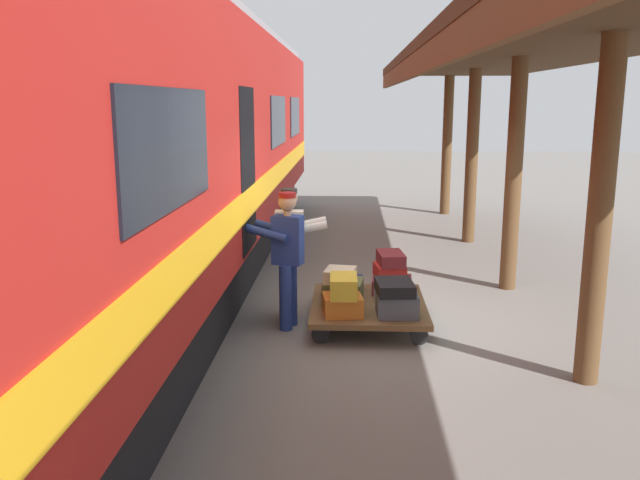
# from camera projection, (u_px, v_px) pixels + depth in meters

# --- Properties ---
(ground_plane) EXTENTS (60.00, 60.00, 0.00)m
(ground_plane) POSITION_uv_depth(u_px,v_px,m) (393.00, 323.00, 8.43)
(ground_plane) COLOR slate
(platform_canopy) EXTENTS (3.20, 17.82, 3.56)m
(platform_canopy) POSITION_uv_depth(u_px,v_px,m) (552.00, 58.00, 7.67)
(platform_canopy) COLOR brown
(platform_canopy) RESTS_ON ground_plane
(train_car) EXTENTS (3.03, 19.99, 4.00)m
(train_car) POSITION_uv_depth(u_px,v_px,m) (128.00, 161.00, 8.15)
(train_car) COLOR #B21E19
(train_car) RESTS_ON ground_plane
(luggage_cart) EXTENTS (1.43, 1.75, 0.28)m
(luggage_cart) POSITION_uv_depth(u_px,v_px,m) (368.00, 306.00, 8.35)
(luggage_cart) COLOR brown
(luggage_cart) RESTS_ON ground_plane
(suitcase_burgundy_valise) EXTENTS (0.55, 0.51, 0.20)m
(suitcase_burgundy_valise) POSITION_uv_depth(u_px,v_px,m) (392.00, 285.00, 8.77)
(suitcase_burgundy_valise) COLOR maroon
(suitcase_burgundy_valise) RESTS_ON luggage_cart
(suitcase_orange_carryall) EXTENTS (0.51, 0.50, 0.23)m
(suitcase_orange_carryall) POSITION_uv_depth(u_px,v_px,m) (343.00, 305.00, 7.86)
(suitcase_orange_carryall) COLOR #CC6B23
(suitcase_orange_carryall) RESTS_ON luggage_cart
(suitcase_olive_duffel) EXTENTS (0.53, 0.56, 0.28)m
(suitcase_olive_duffel) POSITION_uv_depth(u_px,v_px,m) (343.00, 291.00, 8.32)
(suitcase_olive_duffel) COLOR brown
(suitcase_olive_duffel) RESTS_ON luggage_cart
(suitcase_navy_fabric) EXTENTS (0.53, 0.60, 0.18)m
(suitcase_navy_fabric) POSITION_uv_depth(u_px,v_px,m) (343.00, 285.00, 8.80)
(suitcase_navy_fabric) COLOR navy
(suitcase_navy_fabric) RESTS_ON luggage_cart
(suitcase_gray_aluminum) EXTENTS (0.50, 0.67, 0.16)m
(suitcase_gray_aluminum) POSITION_uv_depth(u_px,v_px,m) (394.00, 297.00, 8.31)
(suitcase_gray_aluminum) COLOR #9EA0A5
(suitcase_gray_aluminum) RESTS_ON luggage_cart
(suitcase_slate_roller) EXTENTS (0.49, 0.49, 0.27)m
(suitcase_slate_roller) POSITION_uv_depth(u_px,v_px,m) (397.00, 304.00, 7.82)
(suitcase_slate_roller) COLOR #4C515B
(suitcase_slate_roller) RESTS_ON luggage_cart
(suitcase_red_plastic) EXTENTS (0.44, 0.50, 0.17)m
(suitcase_red_plastic) POSITION_uv_depth(u_px,v_px,m) (390.00, 271.00, 8.78)
(suitcase_red_plastic) COLOR #AD231E
(suitcase_red_plastic) RESTS_ON suitcase_burgundy_valise
(suitcase_black_hardshell) EXTENTS (0.47, 0.59, 0.14)m
(suitcase_black_hardshell) POSITION_uv_depth(u_px,v_px,m) (395.00, 287.00, 7.78)
(suitcase_black_hardshell) COLOR black
(suitcase_black_hardshell) RESTS_ON suitcase_slate_roller
(suitcase_yellow_case) EXTENTS (0.33, 0.53, 0.24)m
(suitcase_yellow_case) POSITION_uv_depth(u_px,v_px,m) (343.00, 286.00, 7.79)
(suitcase_yellow_case) COLOR gold
(suitcase_yellow_case) RESTS_ON suitcase_orange_carryall
(suitcase_cream_canvas) EXTENTS (0.42, 0.47, 0.16)m
(suitcase_cream_canvas) POSITION_uv_depth(u_px,v_px,m) (340.00, 275.00, 8.25)
(suitcase_cream_canvas) COLOR beige
(suitcase_cream_canvas) RESTS_ON suitcase_olive_duffel
(suitcase_maroon_trunk) EXTENTS (0.38, 0.58, 0.16)m
(suitcase_maroon_trunk) POSITION_uv_depth(u_px,v_px,m) (391.00, 258.00, 8.76)
(suitcase_maroon_trunk) COLOR maroon
(suitcase_maroon_trunk) RESTS_ON suitcase_red_plastic
(porter_in_overalls) EXTENTS (0.72, 0.53, 1.70)m
(porter_in_overalls) POSITION_uv_depth(u_px,v_px,m) (286.00, 255.00, 8.09)
(porter_in_overalls) COLOR navy
(porter_in_overalls) RESTS_ON ground_plane
(porter_by_door) EXTENTS (0.68, 0.45, 1.70)m
(porter_by_door) POSITION_uv_depth(u_px,v_px,m) (291.00, 249.00, 8.44)
(porter_by_door) COLOR #332D28
(porter_by_door) RESTS_ON ground_plane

